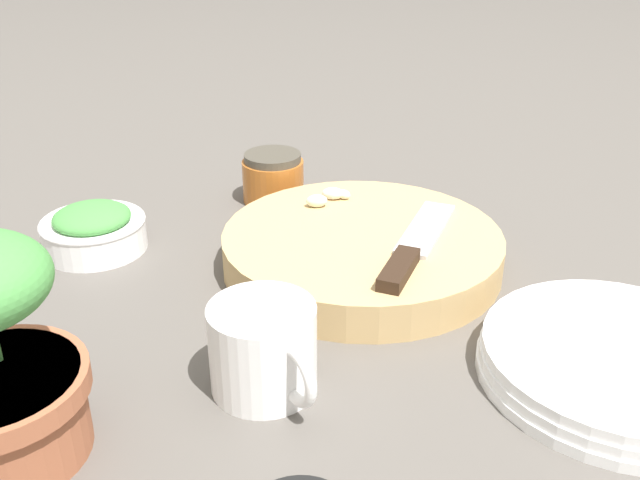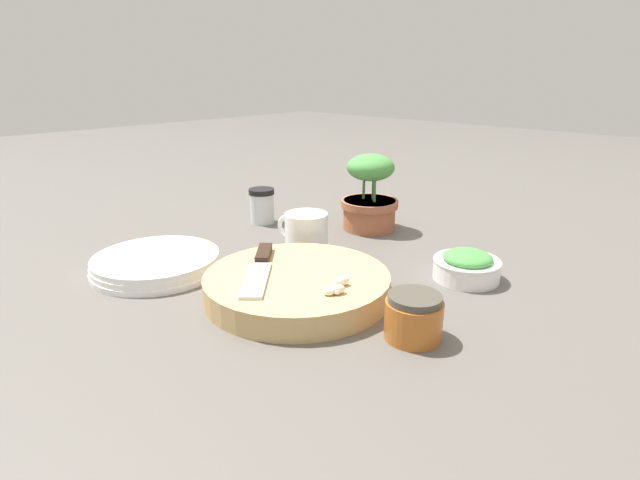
% 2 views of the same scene
% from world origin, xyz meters
% --- Properties ---
extents(ground_plane, '(5.00, 5.00, 0.00)m').
position_xyz_m(ground_plane, '(0.00, 0.00, 0.00)').
color(ground_plane, '#56514C').
extents(cutting_board, '(0.30, 0.30, 0.04)m').
position_xyz_m(cutting_board, '(0.07, -0.09, 0.02)').
color(cutting_board, tan).
rests_on(cutting_board, ground_plane).
extents(chef_knife, '(0.16, 0.17, 0.01)m').
position_xyz_m(chef_knife, '(0.01, -0.12, 0.04)').
color(chef_knife, black).
rests_on(chef_knife, cutting_board).
extents(garlic_cloves, '(0.04, 0.06, 0.01)m').
position_xyz_m(garlic_cloves, '(0.16, -0.10, 0.05)').
color(garlic_cloves, silver).
rests_on(garlic_cloves, cutting_board).
extents(herb_bowl, '(0.12, 0.12, 0.05)m').
position_xyz_m(herb_bowl, '(0.23, 0.16, 0.02)').
color(herb_bowl, white).
rests_on(herb_bowl, ground_plane).
extents(spice_jar, '(0.06, 0.06, 0.08)m').
position_xyz_m(spice_jar, '(-0.28, 0.13, 0.04)').
color(spice_jar, silver).
rests_on(spice_jar, ground_plane).
extents(coffee_mug, '(0.11, 0.09, 0.07)m').
position_xyz_m(coffee_mug, '(-0.08, 0.07, 0.04)').
color(coffee_mug, white).
rests_on(coffee_mug, ground_plane).
extents(plate_stack, '(0.23, 0.23, 0.03)m').
position_xyz_m(plate_stack, '(-0.19, -0.19, 0.01)').
color(plate_stack, white).
rests_on(plate_stack, ground_plane).
extents(honey_jar, '(0.08, 0.08, 0.06)m').
position_xyz_m(honey_jar, '(0.28, -0.08, 0.03)').
color(honey_jar, '#B26023').
rests_on(honey_jar, ground_plane).
extents(potted_herb, '(0.13, 0.13, 0.17)m').
position_xyz_m(potted_herb, '(-0.07, 0.27, 0.08)').
color(potted_herb, '#A35B3D').
rests_on(potted_herb, ground_plane).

